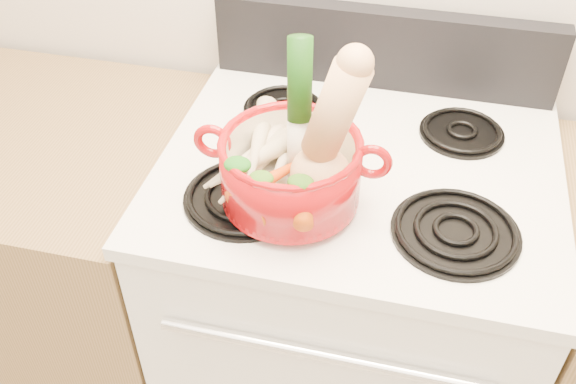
% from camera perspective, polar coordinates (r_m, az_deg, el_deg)
% --- Properties ---
extents(stove_body, '(0.76, 0.65, 0.92)m').
position_cam_1_polar(stove_body, '(1.62, 5.13, -11.02)').
color(stove_body, white).
rests_on(stove_body, floor).
extents(cooktop, '(0.78, 0.67, 0.03)m').
position_cam_1_polar(cooktop, '(1.28, 6.38, 2.12)').
color(cooktop, silver).
rests_on(cooktop, stove_body).
extents(control_backsplash, '(0.76, 0.05, 0.18)m').
position_cam_1_polar(control_backsplash, '(1.47, 8.50, 12.51)').
color(control_backsplash, black).
rests_on(control_backsplash, cooktop).
extents(oven_handle, '(0.60, 0.02, 0.02)m').
position_cam_1_polar(oven_handle, '(1.16, 3.18, -14.31)').
color(oven_handle, silver).
rests_on(oven_handle, stove_body).
extents(burner_front_left, '(0.22, 0.22, 0.02)m').
position_cam_1_polar(burner_front_left, '(1.17, -3.91, -0.38)').
color(burner_front_left, black).
rests_on(burner_front_left, cooktop).
extents(burner_front_right, '(0.22, 0.22, 0.02)m').
position_cam_1_polar(burner_front_right, '(1.14, 14.69, -3.33)').
color(burner_front_right, black).
rests_on(burner_front_right, cooktop).
extents(burner_back_left, '(0.17, 0.17, 0.02)m').
position_cam_1_polar(burner_back_left, '(1.40, -0.41, 7.56)').
color(burner_back_left, black).
rests_on(burner_back_left, cooktop).
extents(burner_back_right, '(0.17, 0.17, 0.02)m').
position_cam_1_polar(burner_back_right, '(1.38, 15.20, 5.25)').
color(burner_back_right, black).
rests_on(burner_back_right, cooktop).
extents(dutch_oven, '(0.25, 0.25, 0.12)m').
position_cam_1_polar(dutch_oven, '(1.12, 0.24, 1.97)').
color(dutch_oven, '#9A0A0C').
rests_on(dutch_oven, burner_front_left).
extents(pot_handle_left, '(0.07, 0.02, 0.07)m').
position_cam_1_polar(pot_handle_left, '(1.12, -6.74, 4.52)').
color(pot_handle_left, '#9A0A0C').
rests_on(pot_handle_left, dutch_oven).
extents(pot_handle_right, '(0.07, 0.02, 0.07)m').
position_cam_1_polar(pot_handle_right, '(1.08, 7.50, 2.69)').
color(pot_handle_right, '#9A0A0C').
rests_on(pot_handle_right, dutch_oven).
extents(squash, '(0.20, 0.15, 0.29)m').
position_cam_1_polar(squash, '(1.04, 4.53, 5.11)').
color(squash, tan).
rests_on(squash, dutch_oven).
extents(leek, '(0.06, 0.09, 0.28)m').
position_cam_1_polar(leek, '(1.09, 0.90, 7.37)').
color(leek, silver).
rests_on(leek, dutch_oven).
extents(ginger, '(0.08, 0.07, 0.04)m').
position_cam_1_polar(ginger, '(1.18, 2.41, 3.40)').
color(ginger, tan).
rests_on(ginger, dutch_oven).
extents(parsnip_0, '(0.12, 0.22, 0.06)m').
position_cam_1_polar(parsnip_0, '(1.16, -2.65, 2.65)').
color(parsnip_0, beige).
rests_on(parsnip_0, dutch_oven).
extents(parsnip_1, '(0.14, 0.17, 0.05)m').
position_cam_1_polar(parsnip_1, '(1.16, -3.86, 2.92)').
color(parsnip_1, beige).
rests_on(parsnip_1, dutch_oven).
extents(parsnip_2, '(0.05, 0.18, 0.05)m').
position_cam_1_polar(parsnip_2, '(1.16, -0.23, 3.37)').
color(parsnip_2, beige).
rests_on(parsnip_2, dutch_oven).
extents(parsnip_3, '(0.16, 0.17, 0.06)m').
position_cam_1_polar(parsnip_3, '(1.14, -3.05, 2.96)').
color(parsnip_3, beige).
rests_on(parsnip_3, dutch_oven).
extents(parsnip_4, '(0.11, 0.19, 0.05)m').
position_cam_1_polar(parsnip_4, '(1.18, -1.75, 4.81)').
color(parsnip_4, beige).
rests_on(parsnip_4, dutch_oven).
extents(parsnip_5, '(0.06, 0.22, 0.06)m').
position_cam_1_polar(parsnip_5, '(1.16, -2.67, 4.44)').
color(parsnip_5, beige).
rests_on(parsnip_5, dutch_oven).
extents(carrot_0, '(0.10, 0.15, 0.04)m').
position_cam_1_polar(carrot_0, '(1.09, -0.00, -0.23)').
color(carrot_0, '#B84A09').
rests_on(carrot_0, dutch_oven).
extents(carrot_1, '(0.13, 0.15, 0.05)m').
position_cam_1_polar(carrot_1, '(1.11, -1.64, 1.03)').
color(carrot_1, '#D1460A').
rests_on(carrot_1, dutch_oven).
extents(carrot_2, '(0.06, 0.18, 0.05)m').
position_cam_1_polar(carrot_2, '(1.09, 1.58, 0.29)').
color(carrot_2, '#C35209').
rests_on(carrot_2, dutch_oven).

